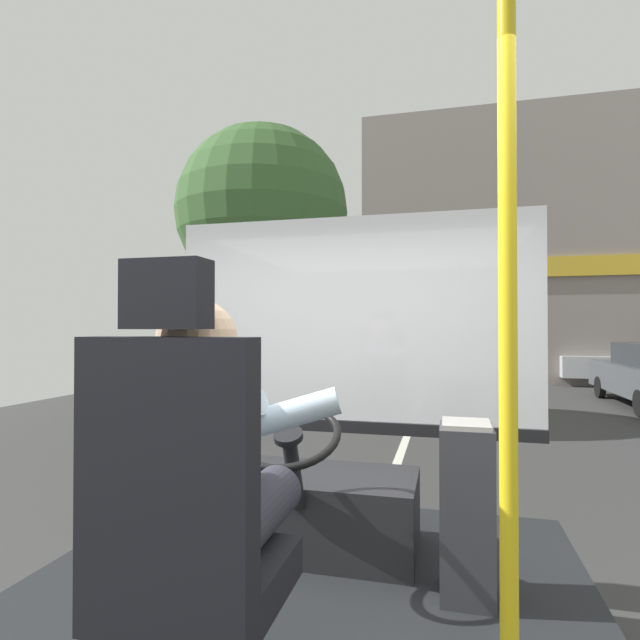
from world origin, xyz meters
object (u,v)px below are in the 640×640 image
Objects in this scene: steering_console at (313,508)px; fare_box at (466,510)px; parked_car_silver at (578,359)px; driver_seat at (187,542)px; bus_driver at (207,465)px; handrail_pole at (508,364)px.

steering_console reaches higher than fare_box.
driver_seat is at bearing -106.27° from parked_car_silver.
driver_seat is at bearing -90.00° from steering_console.
bus_driver is 0.91m from handrail_pole.
steering_console is (-0.00, 1.34, -0.37)m from driver_seat.
steering_console is 16.18m from parked_car_silver.
bus_driver is 0.35× the size of handrail_pole.
driver_seat is 1.24× the size of steering_console.
bus_driver is 0.20× the size of parked_car_silver.
driver_seat is 0.22m from bus_driver.
steering_console is 1.43× the size of fare_box.
bus_driver is 1.34m from steering_console.
driver_seat is 0.62× the size of handrail_pole.
steering_console is 0.29× the size of parked_car_silver.
driver_seat is 1.78× the size of bus_driver.
fare_box is at bearing -20.69° from steering_console.
handrail_pole is at bearing -6.34° from bus_driver.
parked_car_silver is (4.89, 15.42, -0.10)m from steering_console.
driver_seat is 17.47m from parked_car_silver.
parked_car_silver is (4.05, 16.73, -0.98)m from handrail_pole.
handrail_pole reaches higher than steering_console.
fare_box is (0.78, 1.04, -0.21)m from driver_seat.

